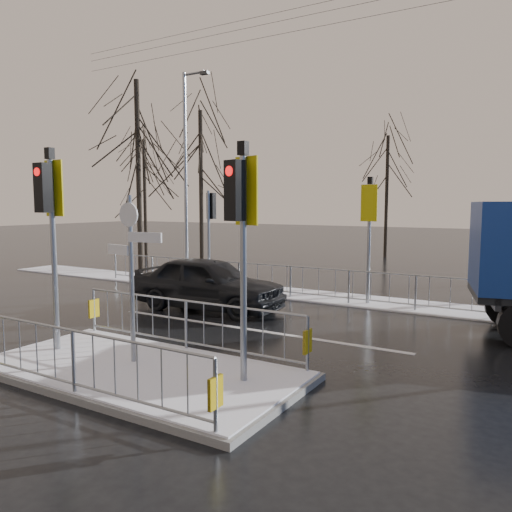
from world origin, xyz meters
The scene contains 11 objects.
ground centered at (0.00, 0.00, 0.00)m, with size 120.00×120.00×0.00m, color black.
snow_verge centered at (0.00, 8.60, 0.02)m, with size 30.00×2.00×0.04m, color white.
lane_markings centered at (0.00, -0.33, 0.00)m, with size 8.00×11.38×0.01m.
traffic_island centered at (-0.01, 0.01, 0.39)m, with size 6.00×3.04×4.15m.
far_kerb_fixtures centered at (0.29, 8.09, 1.02)m, with size 18.00×0.65×3.83m.
car_far_lane centered at (-2.22, 5.15, 0.78)m, with size 1.84×4.57×1.56m, color black.
tree_near_a centered at (-10.50, 11.00, 6.11)m, with size 4.75×4.75×8.97m.
tree_near_b centered at (-8.00, 12.50, 5.15)m, with size 4.00×4.00×7.55m.
tree_near_c centered at (-12.50, 13.50, 4.50)m, with size 3.50×3.50×6.61m.
tree_far_a centered at (-2.00, 22.00, 4.82)m, with size 3.75×3.75×7.08m.
street_lamp_left centered at (-6.43, 9.50, 4.49)m, with size 1.25×0.18×8.20m.
Camera 1 is at (6.29, -6.38, 3.06)m, focal length 35.00 mm.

